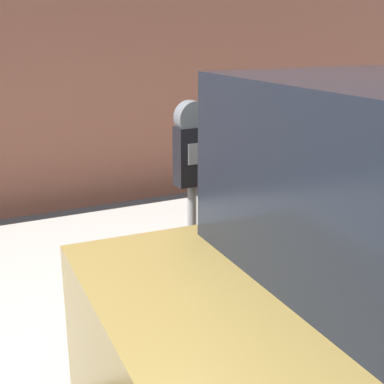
# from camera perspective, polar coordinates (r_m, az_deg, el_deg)

# --- Properties ---
(sidewalk) EXTENTS (24.00, 2.80, 0.12)m
(sidewalk) POSITION_cam_1_polar(r_m,az_deg,el_deg) (4.39, -12.25, -9.20)
(sidewalk) COLOR #BCB7AD
(sidewalk) RESTS_ON ground_plane
(parking_meter) EXTENTS (0.19, 0.12, 1.46)m
(parking_meter) POSITION_cam_1_polar(r_m,az_deg,el_deg) (3.09, 0.00, 2.30)
(parking_meter) COLOR gray
(parking_meter) RESTS_ON sidewalk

